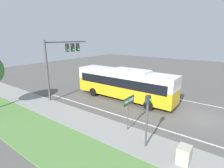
{
  "coord_description": "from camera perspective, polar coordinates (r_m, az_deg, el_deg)",
  "views": [
    {
      "loc": [
        -15.01,
        -1.87,
        6.51
      ],
      "look_at": [
        -0.7,
        8.67,
        1.71
      ],
      "focal_mm": 28.0,
      "sensor_mm": 36.0,
      "label": 1
    }
  ],
  "objects": [
    {
      "name": "lane_divider_far",
      "position": [
        19.8,
        28.95,
        -6.05
      ],
      "size": [
        0.14,
        30.0,
        0.01
      ],
      "color": "silver",
      "rests_on": "ground_plane"
    },
    {
      "name": "bus",
      "position": [
        18.47,
        4.03,
        0.47
      ],
      "size": [
        2.59,
        10.97,
        3.35
      ],
      "color": "gold",
      "rests_on": "ground_plane"
    },
    {
      "name": "signal_gantry",
      "position": [
        19.52,
        -15.97,
        8.84
      ],
      "size": [
        5.62,
        0.41,
        6.25
      ],
      "color": "#4C4C51",
      "rests_on": "ground_plane"
    },
    {
      "name": "utility_cabinet",
      "position": [
        10.5,
        22.44,
        -20.55
      ],
      "size": [
        0.77,
        0.64,
        0.92
      ],
      "color": "#B7B29E",
      "rests_on": "sidewalk"
    },
    {
      "name": "lane_divider_near",
      "position": [
        13.27,
        24.33,
        -15.73
      ],
      "size": [
        0.14,
        30.0,
        0.01
      ],
      "color": "silver",
      "rests_on": "ground_plane"
    },
    {
      "name": "pedestrian_signal",
      "position": [
        10.37,
        11.44,
        -9.44
      ],
      "size": [
        0.28,
        0.34,
        3.34
      ],
      "color": "#4C4C51",
      "rests_on": "ground_plane"
    },
    {
      "name": "ground_plane",
      "position": [
        16.47,
        27.13,
        -9.95
      ],
      "size": [
        80.0,
        80.0,
        0.0
      ],
      "primitive_type": "plane",
      "color": "#565451"
    },
    {
      "name": "street_sign",
      "position": [
        12.22,
        5.41,
        -7.25
      ],
      "size": [
        1.36,
        0.08,
        2.59
      ],
      "color": "#4C4C51",
      "rests_on": "ground_plane"
    },
    {
      "name": "sidewalk",
      "position": [
        11.08,
        21.17,
        -21.65
      ],
      "size": [
        2.8,
        80.0,
        0.12
      ],
      "color": "gray",
      "rests_on": "ground_plane"
    }
  ]
}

